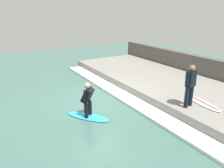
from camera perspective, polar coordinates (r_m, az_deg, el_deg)
ground_plane at (r=9.59m, az=-3.16°, el=-4.57°), size 28.00×28.00×0.00m
concrete_ledge at (r=11.60m, az=13.34°, el=0.30°), size 4.40×12.22×0.43m
back_wall at (r=13.24m, az=21.21°, el=4.01°), size 0.50×12.83×1.39m
wave_foam_crest at (r=10.10m, az=2.56°, el=-2.94°), size 0.78×11.61×0.12m
surfboard_riding at (r=8.29m, az=-6.19°, el=-8.44°), size 1.46×1.72×0.06m
surfer_riding at (r=7.97m, az=-6.38°, el=-3.65°), size 0.54×0.56×1.30m
surfer_waiting_near at (r=8.26m, az=19.78°, el=0.06°), size 0.53×0.29×1.57m
surfboard_waiting_near at (r=9.05m, az=22.29°, el=-4.40°), size 0.76×1.91×0.07m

